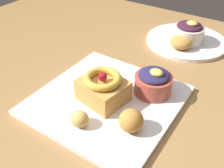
% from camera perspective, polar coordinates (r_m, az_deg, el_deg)
% --- Properties ---
extents(dining_table, '(1.41, 1.03, 0.73)m').
position_cam_1_polar(dining_table, '(0.73, 2.10, -3.95)').
color(dining_table, olive).
rests_on(dining_table, ground_plane).
extents(front_plate, '(0.31, 0.31, 0.01)m').
position_cam_1_polar(front_plate, '(0.59, -1.07, -3.59)').
color(front_plate, white).
rests_on(front_plate, dining_table).
extents(cake_slice, '(0.11, 0.10, 0.07)m').
position_cam_1_polar(cake_slice, '(0.57, -2.04, -0.89)').
color(cake_slice, '#C68E47').
rests_on(cake_slice, front_plate).
extents(berry_ramekin, '(0.09, 0.09, 0.07)m').
position_cam_1_polar(berry_ramekin, '(0.60, 9.19, 0.47)').
color(berry_ramekin, '#B24C3D').
rests_on(berry_ramekin, front_plate).
extents(fritter_front, '(0.05, 0.05, 0.05)m').
position_cam_1_polar(fritter_front, '(0.51, 4.30, -8.11)').
color(fritter_front, '#BC7F38').
rests_on(fritter_front, front_plate).
extents(fritter_middle, '(0.04, 0.04, 0.03)m').
position_cam_1_polar(fritter_middle, '(0.52, -7.21, -7.73)').
color(fritter_middle, tan).
rests_on(fritter_middle, front_plate).
extents(back_plate, '(0.25, 0.25, 0.01)m').
position_cam_1_polar(back_plate, '(0.87, 16.18, 9.21)').
color(back_plate, white).
rests_on(back_plate, dining_table).
extents(back_ramekin, '(0.09, 0.09, 0.07)m').
position_cam_1_polar(back_ramekin, '(0.84, 16.66, 10.91)').
color(back_ramekin, silver).
rests_on(back_ramekin, back_plate).
extents(back_pastry, '(0.07, 0.07, 0.04)m').
position_cam_1_polar(back_pastry, '(0.81, 15.13, 9.02)').
color(back_pastry, '#B77F3D').
rests_on(back_pastry, back_plate).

